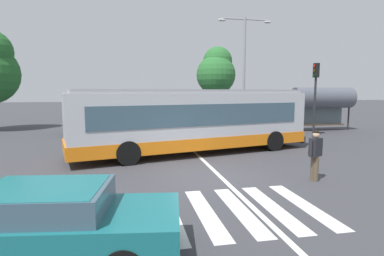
{
  "coord_description": "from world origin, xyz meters",
  "views": [
    {
      "loc": [
        -2.62,
        -10.35,
        2.99
      ],
      "look_at": [
        0.13,
        3.49,
        1.3
      ],
      "focal_mm": 29.01,
      "sensor_mm": 36.0,
      "label": 1
    }
  ],
  "objects_px": {
    "foreground_sedan": "(49,219)",
    "parked_car_blue": "(83,122)",
    "pedestrian_crossing_street": "(315,152)",
    "bus_stop_shelter": "(323,99)",
    "city_transit_bus": "(194,120)",
    "parked_car_red": "(122,121)",
    "parked_car_teal": "(194,120)",
    "parked_car_charcoal": "(227,120)",
    "background_tree_right": "(216,71)",
    "traffic_light_far_corner": "(315,88)",
    "parked_car_white": "(157,121)",
    "twin_arm_street_lamp": "(244,61)"
  },
  "relations": [
    {
      "from": "foreground_sedan",
      "to": "parked_car_charcoal",
      "type": "height_order",
      "value": "same"
    },
    {
      "from": "parked_car_red",
      "to": "parked_car_charcoal",
      "type": "height_order",
      "value": "same"
    },
    {
      "from": "background_tree_right",
      "to": "parked_car_white",
      "type": "bearing_deg",
      "value": -142.9
    },
    {
      "from": "parked_car_white",
      "to": "foreground_sedan",
      "type": "bearing_deg",
      "value": -100.86
    },
    {
      "from": "city_transit_bus",
      "to": "pedestrian_crossing_street",
      "type": "height_order",
      "value": "city_transit_bus"
    },
    {
      "from": "twin_arm_street_lamp",
      "to": "parked_car_white",
      "type": "bearing_deg",
      "value": 178.79
    },
    {
      "from": "city_transit_bus",
      "to": "parked_car_white",
      "type": "height_order",
      "value": "city_transit_bus"
    },
    {
      "from": "city_transit_bus",
      "to": "parked_car_charcoal",
      "type": "distance_m",
      "value": 9.63
    },
    {
      "from": "twin_arm_street_lamp",
      "to": "background_tree_right",
      "type": "xyz_separation_m",
      "value": [
        -0.94,
        4.54,
        -0.49
      ]
    },
    {
      "from": "parked_car_white",
      "to": "bus_stop_shelter",
      "type": "distance_m",
      "value": 12.55
    },
    {
      "from": "parked_car_red",
      "to": "parked_car_teal",
      "type": "distance_m",
      "value": 5.5
    },
    {
      "from": "parked_car_teal",
      "to": "background_tree_right",
      "type": "bearing_deg",
      "value": 54.52
    },
    {
      "from": "pedestrian_crossing_street",
      "to": "bus_stop_shelter",
      "type": "xyz_separation_m",
      "value": [
        8.21,
        11.88,
        1.45
      ]
    },
    {
      "from": "parked_car_red",
      "to": "parked_car_charcoal",
      "type": "xyz_separation_m",
      "value": [
        8.0,
        -0.33,
        0.0
      ]
    },
    {
      "from": "foreground_sedan",
      "to": "parked_car_blue",
      "type": "bearing_deg",
      "value": 96.3
    },
    {
      "from": "parked_car_white",
      "to": "background_tree_right",
      "type": "bearing_deg",
      "value": 37.1
    },
    {
      "from": "parked_car_red",
      "to": "parked_car_blue",
      "type": "bearing_deg",
      "value": 178.91
    },
    {
      "from": "pedestrian_crossing_street",
      "to": "parked_car_blue",
      "type": "relative_size",
      "value": 0.38
    },
    {
      "from": "city_transit_bus",
      "to": "bus_stop_shelter",
      "type": "xyz_separation_m",
      "value": [
        11.21,
        6.47,
        0.83
      ]
    },
    {
      "from": "bus_stop_shelter",
      "to": "twin_arm_street_lamp",
      "type": "relative_size",
      "value": 0.54
    },
    {
      "from": "traffic_light_far_corner",
      "to": "background_tree_right",
      "type": "relative_size",
      "value": 0.68
    },
    {
      "from": "twin_arm_street_lamp",
      "to": "parked_car_blue",
      "type": "bearing_deg",
      "value": 178.52
    },
    {
      "from": "parked_car_blue",
      "to": "parked_car_teal",
      "type": "distance_m",
      "value": 8.26
    },
    {
      "from": "pedestrian_crossing_street",
      "to": "parked_car_charcoal",
      "type": "relative_size",
      "value": 0.38
    },
    {
      "from": "foreground_sedan",
      "to": "parked_car_teal",
      "type": "relative_size",
      "value": 1.03
    },
    {
      "from": "foreground_sedan",
      "to": "parked_car_red",
      "type": "relative_size",
      "value": 1.02
    },
    {
      "from": "pedestrian_crossing_street",
      "to": "traffic_light_far_corner",
      "type": "distance_m",
      "value": 10.87
    },
    {
      "from": "parked_car_red",
      "to": "twin_arm_street_lamp",
      "type": "xyz_separation_m",
      "value": [
        9.36,
        -0.26,
        4.52
      ]
    },
    {
      "from": "pedestrian_crossing_street",
      "to": "parked_car_red",
      "type": "bearing_deg",
      "value": 114.87
    },
    {
      "from": "parked_car_white",
      "to": "parked_car_charcoal",
      "type": "bearing_deg",
      "value": -2.21
    },
    {
      "from": "bus_stop_shelter",
      "to": "parked_car_white",
      "type": "bearing_deg",
      "value": 169.45
    },
    {
      "from": "city_transit_bus",
      "to": "bus_stop_shelter",
      "type": "relative_size",
      "value": 2.58
    },
    {
      "from": "bus_stop_shelter",
      "to": "twin_arm_street_lamp",
      "type": "height_order",
      "value": "twin_arm_street_lamp"
    },
    {
      "from": "parked_car_white",
      "to": "parked_car_teal",
      "type": "bearing_deg",
      "value": 5.96
    },
    {
      "from": "foreground_sedan",
      "to": "background_tree_right",
      "type": "distance_m",
      "value": 24.26
    },
    {
      "from": "traffic_light_far_corner",
      "to": "bus_stop_shelter",
      "type": "relative_size",
      "value": 1.02
    },
    {
      "from": "parked_car_charcoal",
      "to": "background_tree_right",
      "type": "height_order",
      "value": "background_tree_right"
    },
    {
      "from": "pedestrian_crossing_street",
      "to": "foreground_sedan",
      "type": "xyz_separation_m",
      "value": [
        -7.41,
        -3.52,
        -0.2
      ]
    },
    {
      "from": "traffic_light_far_corner",
      "to": "background_tree_right",
      "type": "height_order",
      "value": "background_tree_right"
    },
    {
      "from": "foreground_sedan",
      "to": "bus_stop_shelter",
      "type": "distance_m",
      "value": 22.0
    },
    {
      "from": "foreground_sedan",
      "to": "parked_car_blue",
      "type": "distance_m",
      "value": 17.96
    },
    {
      "from": "traffic_light_far_corner",
      "to": "city_transit_bus",
      "type": "bearing_deg",
      "value": -157.6
    },
    {
      "from": "pedestrian_crossing_street",
      "to": "parked_car_charcoal",
      "type": "distance_m",
      "value": 14.02
    },
    {
      "from": "pedestrian_crossing_street",
      "to": "parked_car_blue",
      "type": "distance_m",
      "value": 17.13
    },
    {
      "from": "parked_car_red",
      "to": "background_tree_right",
      "type": "distance_m",
      "value": 10.26
    },
    {
      "from": "traffic_light_far_corner",
      "to": "bus_stop_shelter",
      "type": "height_order",
      "value": "traffic_light_far_corner"
    },
    {
      "from": "parked_car_teal",
      "to": "parked_car_charcoal",
      "type": "xyz_separation_m",
      "value": [
        2.5,
        -0.51,
        0.0
      ]
    },
    {
      "from": "parked_car_blue",
      "to": "parked_car_charcoal",
      "type": "distance_m",
      "value": 10.77
    },
    {
      "from": "parked_car_white",
      "to": "parked_car_blue",
      "type": "bearing_deg",
      "value": 178.17
    },
    {
      "from": "pedestrian_crossing_street",
      "to": "foreground_sedan",
      "type": "distance_m",
      "value": 8.21
    }
  ]
}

